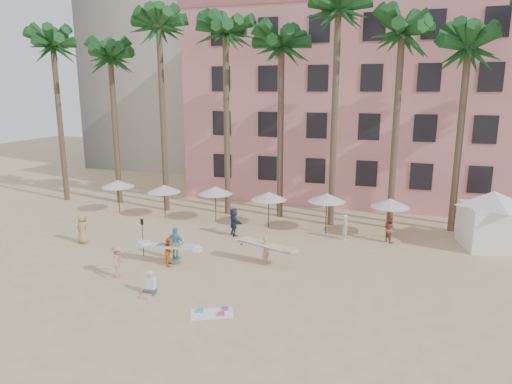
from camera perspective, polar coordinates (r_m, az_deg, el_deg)
The scene contains 11 objects.
ground at distance 20.56m, azimuth -5.72°, elevation -14.51°, with size 120.00×120.00×0.00m, color #D1B789.
pink_hotel at distance 42.74m, azimuth 17.45°, elevation 10.31°, with size 35.00×14.00×16.00m, color pink.
palm_row at distance 32.65m, azimuth 5.70°, elevation 18.97°, with size 44.40×5.40×16.30m.
umbrella_row at distance 31.81m, azimuth -1.86°, elevation -0.09°, with size 22.50×2.70×2.73m.
cabana at distance 30.74m, azimuth 27.37°, elevation -2.50°, with size 5.35×5.35×3.50m.
beach_towel at distance 20.31m, azimuth -5.42°, elevation -14.77°, with size 2.05×1.66×0.14m.
carrier_yellow at distance 25.09m, azimuth 1.25°, elevation -7.04°, with size 3.12×1.25×1.56m.
carrier_white at distance 25.42m, azimuth -10.74°, elevation -7.11°, with size 3.26×0.94×1.55m.
beachgoers at distance 27.59m, azimuth -5.79°, elevation -5.25°, with size 19.17×11.08×1.90m.
paddle at distance 26.84m, azimuth -14.00°, elevation -4.95°, with size 0.18×0.04×2.23m.
seated_man at distance 22.31m, azimuth -13.17°, elevation -11.48°, with size 0.47×0.83×1.07m.
Camera 1 is at (7.43, -16.71, 9.40)m, focal length 32.00 mm.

